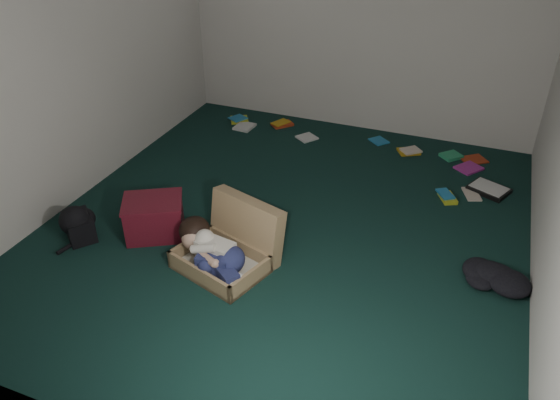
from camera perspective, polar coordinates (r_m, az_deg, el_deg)
The scene contains 11 objects.
floor at distance 4.80m, azimuth 0.66°, elevation -2.65°, with size 4.50×4.50×0.00m, color black.
wall_back at distance 6.26m, azimuth 8.59°, elevation 18.54°, with size 4.50×4.50×0.00m, color silver.
wall_front at distance 2.47m, azimuth -18.41°, elevation -5.44°, with size 4.50×4.50×0.00m, color silver.
wall_left at distance 5.22m, azimuth -20.88°, elevation 14.11°, with size 4.50×4.50×0.00m, color silver.
suitcase at distance 4.32m, azimuth -5.07°, elevation -4.85°, with size 0.84×0.83×0.49m.
person at distance 4.23m, azimuth -7.14°, elevation -5.21°, with size 0.67×0.51×0.31m.
maroon_bin at distance 4.72m, azimuth -13.00°, elevation -1.78°, with size 0.61×0.57×0.34m.
backpack at distance 4.89m, azimuth -20.25°, elevation -2.56°, with size 0.38×0.30×0.23m, color black, non-canonical shape.
clothing_pile at distance 4.42m, azimuth 21.04°, elevation -7.51°, with size 0.44×0.36×0.14m, color black, non-canonical shape.
paper_tray at distance 5.64m, azimuth 20.98°, elevation 1.06°, with size 0.43×0.39×0.05m.
book_scatter at distance 6.10m, azimuth 9.68°, elevation 5.12°, with size 3.01×1.24×0.02m.
Camera 1 is at (1.40, -3.68, 2.74)m, focal length 35.00 mm.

